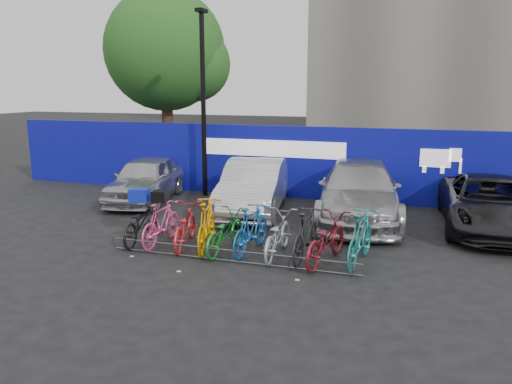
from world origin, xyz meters
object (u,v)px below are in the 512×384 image
at_px(bike_4, 225,232).
at_px(bike_5, 251,229).
at_px(bike_2, 185,226).
at_px(car_1, 254,187).
at_px(tree, 170,53).
at_px(bike_9, 360,238).
at_px(bike_0, 141,222).
at_px(lamppost, 203,99).
at_px(bike_6, 277,235).
at_px(bike_1, 161,223).
at_px(bike_rack, 230,256).
at_px(car_3, 490,204).
at_px(bike_7, 306,235).
at_px(bike_3, 206,225).
at_px(car_2, 359,191).
at_px(car_0, 146,179).
at_px(bike_8, 326,239).

xyz_separation_m(bike_4, bike_5, (0.58, 0.14, 0.07)).
bearing_deg(bike_2, car_1, -110.41).
xyz_separation_m(tree, bike_9, (9.42, -9.89, -4.48)).
height_order(bike_0, bike_4, bike_0).
bearing_deg(lamppost, bike_5, -56.74).
distance_m(bike_2, bike_5, 1.63).
bearing_deg(bike_6, bike_5, -4.12).
height_order(lamppost, bike_1, lamppost).
bearing_deg(bike_4, bike_rack, 123.83).
distance_m(tree, bike_5, 12.92).
xyz_separation_m(car_3, bike_7, (-4.06, -3.75, -0.13)).
xyz_separation_m(tree, bike_6, (7.62, -9.92, -4.58)).
height_order(bike_1, bike_4, bike_1).
bearing_deg(bike_7, tree, -46.87).
relative_size(car_1, bike_5, 2.57).
xyz_separation_m(bike_3, bike_9, (3.46, 0.10, -0.00)).
distance_m(bike_rack, bike_1, 2.12).
distance_m(car_2, car_3, 3.38).
height_order(bike_5, bike_6, bike_5).
distance_m(bike_2, bike_4, 1.05).
xyz_separation_m(bike_rack, car_2, (2.17, 4.55, 0.63)).
distance_m(car_0, bike_1, 4.79).
height_order(car_0, bike_8, car_0).
xyz_separation_m(bike_0, bike_7, (4.04, 0.00, 0.06)).
bearing_deg(bike_5, car_3, -139.14).
bearing_deg(bike_2, tree, -73.83).
bearing_deg(bike_2, bike_7, 167.47).
bearing_deg(bike_2, lamppost, -83.42).
height_order(lamppost, bike_7, lamppost).
distance_m(car_1, bike_1, 3.83).
bearing_deg(bike_3, bike_4, 164.02).
xyz_separation_m(car_3, bike_8, (-3.61, -3.83, -0.17)).
xyz_separation_m(bike_0, bike_9, (5.19, 0.05, 0.09)).
distance_m(bike_5, bike_6, 0.62).
xyz_separation_m(bike_1, bike_6, (2.82, 0.06, -0.03)).
xyz_separation_m(car_1, bike_4, (0.53, -3.69, -0.29)).
bearing_deg(car_0, bike_9, -38.75).
relative_size(car_3, bike_1, 2.83).
bearing_deg(bike_4, bike_0, 2.89).
relative_size(bike_5, bike_7, 0.98).
xyz_separation_m(lamppost, car_2, (5.37, -1.45, -2.48)).
bearing_deg(car_0, bike_1, -66.53).
relative_size(bike_rack, bike_7, 3.01).
relative_size(car_0, car_1, 0.91).
height_order(lamppost, bike_5, lamppost).
height_order(bike_1, bike_2, bike_1).
bearing_deg(bike_rack, bike_1, 161.17).
height_order(bike_rack, bike_0, bike_0).
height_order(car_1, bike_1, car_1).
bearing_deg(tree, car_2, -34.32).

